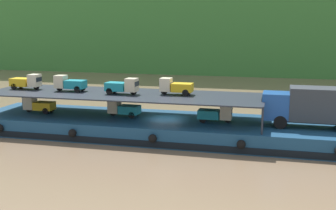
{
  "coord_description": "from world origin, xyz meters",
  "views": [
    {
      "loc": [
        8.78,
        -33.72,
        9.26
      ],
      "look_at": [
        0.19,
        0.0,
        2.7
      ],
      "focal_mm": 45.69,
      "sensor_mm": 36.0,
      "label": 1
    }
  ],
  "objects_px": {
    "mini_truck_upper_fore": "(122,86)",
    "mini_truck_upper_stern": "(26,82)",
    "cargo_barge": "(166,128)",
    "mini_truck_lower_mid": "(216,114)",
    "mini_truck_lower_aft": "(123,109)",
    "mini_truck_upper_bow": "(176,87)",
    "mini_truck_lower_stern": "(39,105)",
    "covered_lorry": "(311,106)",
    "mini_truck_upper_mid": "(70,83)"
  },
  "relations": [
    {
      "from": "cargo_barge",
      "to": "mini_truck_lower_stern",
      "type": "height_order",
      "value": "mini_truck_lower_stern"
    },
    {
      "from": "mini_truck_lower_mid",
      "to": "mini_truck_upper_bow",
      "type": "distance_m",
      "value": 4.06
    },
    {
      "from": "covered_lorry",
      "to": "mini_truck_lower_aft",
      "type": "height_order",
      "value": "covered_lorry"
    },
    {
      "from": "mini_truck_upper_mid",
      "to": "mini_truck_lower_aft",
      "type": "bearing_deg",
      "value": -0.52
    },
    {
      "from": "covered_lorry",
      "to": "mini_truck_lower_stern",
      "type": "height_order",
      "value": "covered_lorry"
    },
    {
      "from": "covered_lorry",
      "to": "mini_truck_upper_mid",
      "type": "relative_size",
      "value": 2.86
    },
    {
      "from": "mini_truck_lower_stern",
      "to": "mini_truck_upper_mid",
      "type": "distance_m",
      "value": 3.58
    },
    {
      "from": "cargo_barge",
      "to": "mini_truck_upper_mid",
      "type": "bearing_deg",
      "value": 178.91
    },
    {
      "from": "mini_truck_lower_aft",
      "to": "mini_truck_upper_bow",
      "type": "distance_m",
      "value": 4.94
    },
    {
      "from": "mini_truck_lower_aft",
      "to": "mini_truck_upper_stern",
      "type": "bearing_deg",
      "value": 179.06
    },
    {
      "from": "cargo_barge",
      "to": "mini_truck_lower_mid",
      "type": "bearing_deg",
      "value": -0.95
    },
    {
      "from": "covered_lorry",
      "to": "mini_truck_lower_stern",
      "type": "relative_size",
      "value": 2.85
    },
    {
      "from": "mini_truck_lower_stern",
      "to": "mini_truck_upper_stern",
      "type": "height_order",
      "value": "mini_truck_upper_stern"
    },
    {
      "from": "mini_truck_lower_mid",
      "to": "mini_truck_upper_bow",
      "type": "xyz_separation_m",
      "value": [
        -3.48,
        0.63,
        2.0
      ]
    },
    {
      "from": "covered_lorry",
      "to": "mini_truck_lower_aft",
      "type": "relative_size",
      "value": 2.82
    },
    {
      "from": "mini_truck_upper_fore",
      "to": "mini_truck_upper_bow",
      "type": "distance_m",
      "value": 4.47
    },
    {
      "from": "cargo_barge",
      "to": "mini_truck_lower_mid",
      "type": "distance_m",
      "value": 4.44
    },
    {
      "from": "mini_truck_upper_stern",
      "to": "mini_truck_upper_mid",
      "type": "bearing_deg",
      "value": -1.43
    },
    {
      "from": "cargo_barge",
      "to": "mini_truck_lower_aft",
      "type": "xyz_separation_m",
      "value": [
        -3.77,
        0.12,
        1.44
      ]
    },
    {
      "from": "mini_truck_lower_stern",
      "to": "mini_truck_upper_mid",
      "type": "xyz_separation_m",
      "value": [
        2.95,
        0.35,
        2.0
      ]
    },
    {
      "from": "mini_truck_upper_mid",
      "to": "mini_truck_upper_fore",
      "type": "relative_size",
      "value": 0.99
    },
    {
      "from": "mini_truck_upper_mid",
      "to": "covered_lorry",
      "type": "bearing_deg",
      "value": -0.87
    },
    {
      "from": "mini_truck_upper_stern",
      "to": "mini_truck_upper_bow",
      "type": "relative_size",
      "value": 1.0
    },
    {
      "from": "covered_lorry",
      "to": "mini_truck_upper_stern",
      "type": "relative_size",
      "value": 2.85
    },
    {
      "from": "covered_lorry",
      "to": "mini_truck_lower_aft",
      "type": "bearing_deg",
      "value": 179.01
    },
    {
      "from": "mini_truck_lower_stern",
      "to": "mini_truck_lower_mid",
      "type": "distance_m",
      "value": 15.91
    },
    {
      "from": "mini_truck_upper_fore",
      "to": "mini_truck_upper_bow",
      "type": "height_order",
      "value": "same"
    },
    {
      "from": "mini_truck_upper_bow",
      "to": "covered_lorry",
      "type": "bearing_deg",
      "value": -3.74
    },
    {
      "from": "mini_truck_upper_bow",
      "to": "mini_truck_lower_aft",
      "type": "bearing_deg",
      "value": -174.41
    },
    {
      "from": "mini_truck_lower_mid",
      "to": "mini_truck_upper_stern",
      "type": "distance_m",
      "value": 17.41
    },
    {
      "from": "cargo_barge",
      "to": "mini_truck_upper_stern",
      "type": "height_order",
      "value": "mini_truck_upper_stern"
    },
    {
      "from": "mini_truck_upper_stern",
      "to": "cargo_barge",
      "type": "bearing_deg",
      "value": -1.2
    },
    {
      "from": "mini_truck_upper_mid",
      "to": "mini_truck_upper_bow",
      "type": "relative_size",
      "value": 1.0
    },
    {
      "from": "mini_truck_lower_aft",
      "to": "mini_truck_upper_mid",
      "type": "bearing_deg",
      "value": 179.48
    },
    {
      "from": "mini_truck_lower_mid",
      "to": "mini_truck_upper_fore",
      "type": "xyz_separation_m",
      "value": [
        -7.86,
        -0.23,
        2.0
      ]
    },
    {
      "from": "mini_truck_upper_fore",
      "to": "mini_truck_upper_stern",
      "type": "bearing_deg",
      "value": 176.5
    },
    {
      "from": "cargo_barge",
      "to": "covered_lorry",
      "type": "relative_size",
      "value": 4.18
    },
    {
      "from": "covered_lorry",
      "to": "mini_truck_upper_stern",
      "type": "distance_m",
      "value": 24.59
    },
    {
      "from": "mini_truck_lower_stern",
      "to": "mini_truck_upper_bow",
      "type": "xyz_separation_m",
      "value": [
        12.43,
        0.74,
        2.0
      ]
    },
    {
      "from": "mini_truck_upper_stern",
      "to": "mini_truck_upper_mid",
      "type": "relative_size",
      "value": 1.0
    },
    {
      "from": "covered_lorry",
      "to": "cargo_barge",
      "type": "bearing_deg",
      "value": 179.29
    },
    {
      "from": "mini_truck_upper_bow",
      "to": "mini_truck_lower_stern",
      "type": "bearing_deg",
      "value": -176.59
    },
    {
      "from": "covered_lorry",
      "to": "mini_truck_upper_bow",
      "type": "distance_m",
      "value": 10.82
    },
    {
      "from": "mini_truck_lower_aft",
      "to": "mini_truck_lower_mid",
      "type": "distance_m",
      "value": 7.97
    },
    {
      "from": "mini_truck_upper_stern",
      "to": "mini_truck_lower_stern",
      "type": "bearing_deg",
      "value": -18.26
    },
    {
      "from": "mini_truck_lower_aft",
      "to": "mini_truck_upper_bow",
      "type": "relative_size",
      "value": 1.02
    },
    {
      "from": "mini_truck_lower_stern",
      "to": "mini_truck_upper_mid",
      "type": "relative_size",
      "value": 1.0
    },
    {
      "from": "cargo_barge",
      "to": "mini_truck_lower_mid",
      "type": "relative_size",
      "value": 12.01
    },
    {
      "from": "mini_truck_lower_mid",
      "to": "mini_truck_lower_stern",
      "type": "bearing_deg",
      "value": -179.6
    },
    {
      "from": "covered_lorry",
      "to": "mini_truck_upper_bow",
      "type": "height_order",
      "value": "mini_truck_upper_bow"
    }
  ]
}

